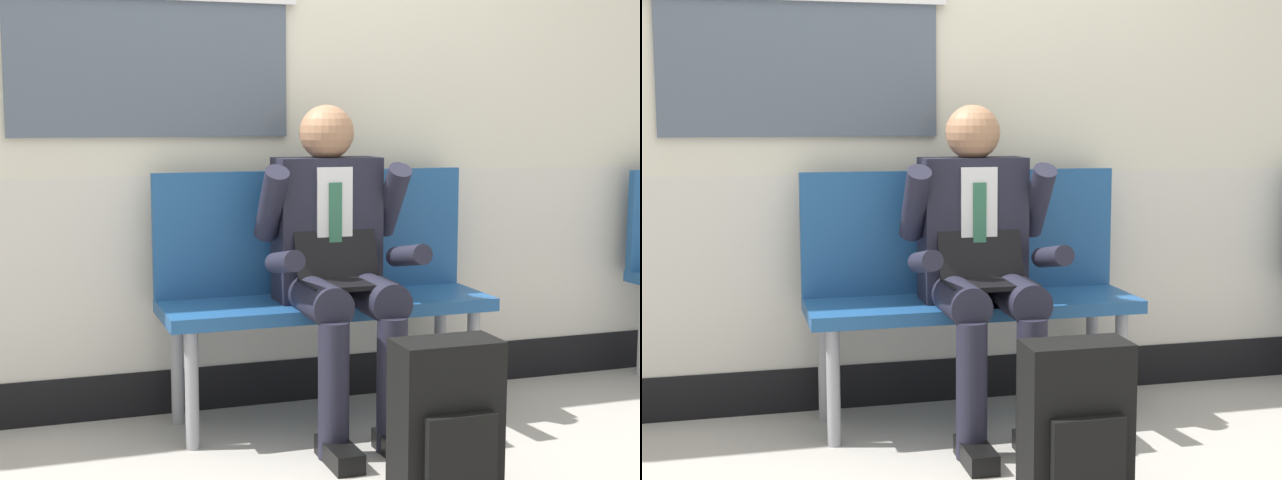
# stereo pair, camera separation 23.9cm
# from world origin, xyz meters

# --- Properties ---
(ground_plane) EXTENTS (18.00, 18.00, 0.00)m
(ground_plane) POSITION_xyz_m (0.00, 0.00, 0.00)
(ground_plane) COLOR #9E9991
(station_wall) EXTENTS (5.70, 0.17, 2.77)m
(station_wall) POSITION_xyz_m (-0.01, 0.76, 1.37)
(station_wall) COLOR beige
(station_wall) RESTS_ON ground
(bench_with_person) EXTENTS (1.29, 0.42, 0.98)m
(bench_with_person) POSITION_xyz_m (0.19, 0.49, 0.57)
(bench_with_person) COLOR navy
(bench_with_person) RESTS_ON ground
(person_seated) EXTENTS (0.57, 0.70, 1.24)m
(person_seated) POSITION_xyz_m (0.19, 0.29, 0.66)
(person_seated) COLOR #1E1E2D
(person_seated) RESTS_ON ground
(backpack) EXTENTS (0.33, 0.21, 0.52)m
(backpack) POSITION_xyz_m (0.28, -0.46, 0.25)
(backpack) COLOR black
(backpack) RESTS_ON ground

